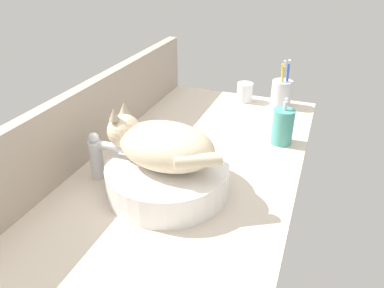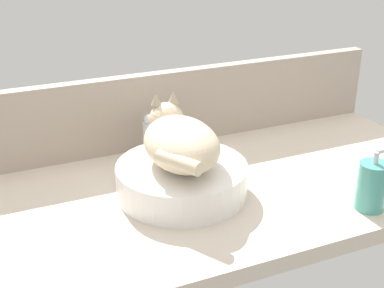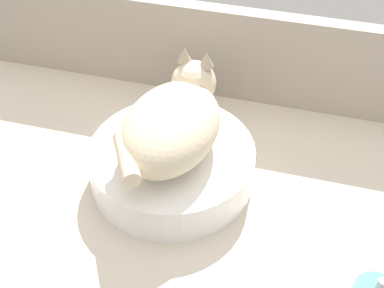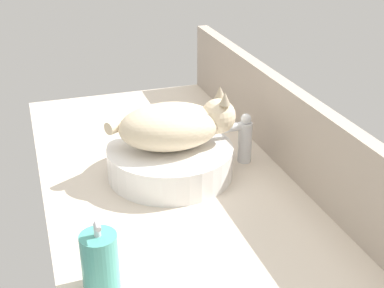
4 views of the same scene
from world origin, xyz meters
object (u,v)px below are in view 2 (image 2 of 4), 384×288
Objects in this scene: faucet at (151,137)px; soap_dispenser at (372,186)px; cat at (179,140)px; sink_basin at (181,179)px.

faucet is 0.92× the size of soap_dispenser.
cat is at bearing 145.48° from soap_dispenser.
faucet is at bearing 92.20° from sink_basin.
soap_dispenser is at bearing -34.52° from cat.
soap_dispenser is at bearing -33.02° from sink_basin.
sink_basin is 2.13× the size of soap_dispenser.
sink_basin is 9.75cm from cat.
sink_basin is 44.11cm from soap_dispenser.
faucet is (-0.77, 17.76, -6.24)cm from cat.
soap_dispenser is at bearing -48.86° from faucet.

